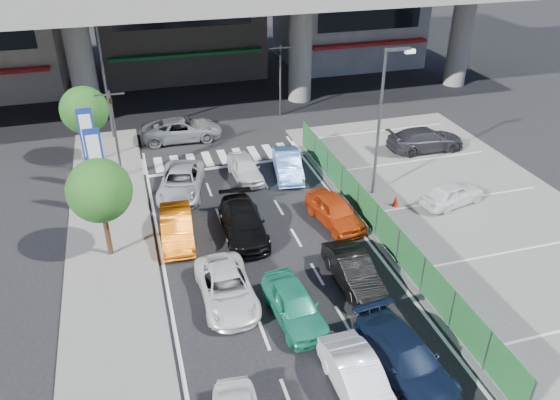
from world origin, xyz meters
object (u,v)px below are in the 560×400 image
object	(u,v)px
parked_sedan_dgrey	(426,139)
hatch_white_back_mid	(359,380)
taxi_teal_mid	(294,305)
kei_truck_front_right	(288,165)
street_lamp_left	(106,69)
sedan_white_mid_left	(227,288)
traffic_light_left	(112,113)
signboard_near	(96,160)
minivan_navy_back	(406,358)
wagon_silver_front_left	(181,182)
sedan_black_mid	(243,223)
hatch_black_mid_right	(353,271)
traffic_cone	(396,200)
crossing_wagon_silver	(182,129)
taxi_orange_right	(335,211)
signboard_far	(88,138)
traffic_light_right	(280,63)
street_lamp_right	(383,112)
sedan_white_front_mid	(245,168)
tree_near	(99,191)
taxi_orange_left	(177,227)
parked_sedan_white	(453,194)
tree_far	(84,110)

from	to	relation	value
parked_sedan_dgrey	hatch_white_back_mid	bearing A→B (deg)	145.98
taxi_teal_mid	kei_truck_front_right	world-z (taller)	taxi_teal_mid
street_lamp_left	sedan_white_mid_left	bearing A→B (deg)	-78.44
traffic_light_left	signboard_near	size ratio (longest dim) A/B	1.11
minivan_navy_back	wagon_silver_front_left	world-z (taller)	minivan_navy_back
sedan_black_mid	hatch_black_mid_right	bearing A→B (deg)	-51.84
hatch_white_back_mid	traffic_cone	size ratio (longest dim) A/B	6.14
hatch_white_back_mid	crossing_wagon_silver	xyz separation A→B (m)	(-2.73, 23.03, 0.06)
traffic_light_left	sedan_white_mid_left	xyz separation A→B (m)	(3.68, -12.60, -3.31)
taxi_orange_right	signboard_far	bearing A→B (deg)	138.66
traffic_light_right	street_lamp_right	distance (m)	13.13
hatch_white_back_mid	sedan_white_front_mid	xyz separation A→B (m)	(0.01, 16.34, -0.03)
tree_near	sedan_white_front_mid	world-z (taller)	tree_near
street_lamp_right	taxi_orange_left	size ratio (longest dim) A/B	1.91
sedan_white_mid_left	taxi_teal_mid	world-z (taller)	taxi_teal_mid
crossing_wagon_silver	parked_sedan_white	bearing A→B (deg)	-133.51
tree_far	hatch_white_back_mid	xyz separation A→B (m)	(8.47, -21.04, -2.72)
tree_near	hatch_white_back_mid	bearing A→B (deg)	-53.98
sedan_black_mid	parked_sedan_dgrey	size ratio (longest dim) A/B	0.95
wagon_silver_front_left	parked_sedan_white	xyz separation A→B (m)	(13.58, -5.38, 0.01)
street_lamp_left	tree_far	bearing A→B (deg)	-112.84
traffic_light_left	street_lamp_left	world-z (taller)	street_lamp_left
street_lamp_right	parked_sedan_dgrey	size ratio (longest dim) A/B	1.61
traffic_light_right	signboard_far	world-z (taller)	traffic_light_right
traffic_light_right	minivan_navy_back	bearing A→B (deg)	-96.59
parked_sedan_dgrey	traffic_light_right	bearing A→B (deg)	40.63
traffic_light_left	taxi_teal_mid	bearing A→B (deg)	-67.46
traffic_light_right	hatch_black_mid_right	xyz separation A→B (m)	(-2.67, -20.01, -3.28)
traffic_light_right	kei_truck_front_right	distance (m)	10.35
taxi_orange_left	hatch_white_back_mid	bearing A→B (deg)	-63.50
hatch_white_back_mid	sedan_white_front_mid	bearing A→B (deg)	88.65
traffic_light_right	taxi_orange_left	size ratio (longest dim) A/B	1.24
traffic_light_right	tree_near	world-z (taller)	traffic_light_right
wagon_silver_front_left	taxi_orange_left	bearing A→B (deg)	-85.89
hatch_black_mid_right	kei_truck_front_right	bearing A→B (deg)	87.15
minivan_navy_back	parked_sedan_dgrey	world-z (taller)	parked_sedan_dgrey
traffic_light_right	crossing_wagon_silver	world-z (taller)	traffic_light_right
taxi_orange_right	taxi_orange_left	bearing A→B (deg)	165.76
wagon_silver_front_left	taxi_orange_right	bearing A→B (deg)	-23.29
signboard_near	crossing_wagon_silver	bearing A→B (deg)	58.86
signboard_far	taxi_orange_left	size ratio (longest dim) A/B	1.12
street_lamp_right	street_lamp_left	size ratio (longest dim) A/B	1.00
street_lamp_right	hatch_white_back_mid	distance (m)	14.71
sedan_black_mid	traffic_cone	bearing A→B (deg)	4.91
sedan_black_mid	parked_sedan_white	size ratio (longest dim) A/B	1.29
signboard_far	taxi_orange_left	bearing A→B (deg)	-60.43
minivan_navy_back	parked_sedan_white	size ratio (longest dim) A/B	1.29
minivan_navy_back	hatch_black_mid_right	bearing A→B (deg)	80.96
minivan_navy_back	taxi_orange_right	bearing A→B (deg)	76.25
hatch_black_mid_right	sedan_white_front_mid	world-z (taller)	hatch_black_mid_right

